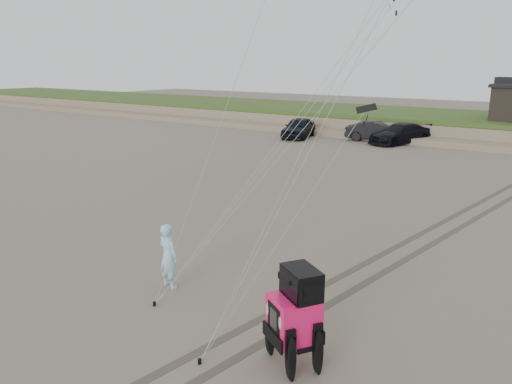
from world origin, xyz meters
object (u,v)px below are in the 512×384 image
at_px(jeep, 293,327).
at_px(truck_a, 299,128).
at_px(truck_c, 400,134).
at_px(truck_b, 376,131).
at_px(man, 168,256).

bearing_deg(jeep, truck_a, 152.44).
distance_m(truck_c, jeep, 31.48).
height_order(truck_b, jeep, jeep).
bearing_deg(truck_a, truck_b, 3.63).
bearing_deg(jeep, truck_b, 141.28).
height_order(jeep, man, man).
relative_size(truck_b, truck_c, 0.87).
xyz_separation_m(jeep, man, (-4.85, 1.17, 0.08)).
xyz_separation_m(truck_b, jeep, (10.73, -30.46, 0.07)).
bearing_deg(truck_a, man, -80.68).
xyz_separation_m(truck_c, man, (3.80, -29.10, 0.15)).
distance_m(truck_a, truck_b, 6.40).
bearing_deg(truck_c, man, -59.80).
bearing_deg(man, truck_c, -76.03).
relative_size(truck_a, jeep, 1.08).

